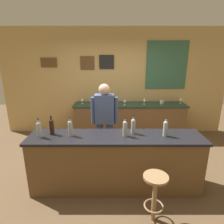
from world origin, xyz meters
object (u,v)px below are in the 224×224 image
Objects in this scene: bar_stool at (155,191)px; wine_glass_c at (125,101)px; wine_glass_e at (181,99)px; wine_bottle_f at (166,128)px; wine_bottle_a at (39,129)px; bartender at (105,119)px; wine_glass_d at (144,100)px; wine_bottle_e at (133,126)px; wine_glass_a at (82,100)px; wine_glass_b at (102,100)px; wine_bottle_d at (125,128)px; coffee_mug at (162,102)px; wine_bottle_b at (52,126)px; wine_bottle_c at (70,128)px.

wine_glass_c reaches higher than bar_stool.
wine_bottle_f is at bearing -114.43° from wine_glass_e.
wine_glass_c is at bearing 94.96° from bar_stool.
bartender is at bearing 39.56° from wine_bottle_a.
bartender reaches higher than wine_bottle_f.
wine_bottle_f is 1.97× the size of wine_glass_d.
wine_bottle_f is (0.49, -0.10, 0.00)m from wine_bottle_e.
wine_glass_d is (1.60, -0.05, 0.00)m from wine_glass_a.
wine_bottle_a is at bearing -112.16° from wine_glass_b.
wine_bottle_e is at bearing -60.84° from wine_glass_a.
bartender is 1.23m from wine_bottle_f.
wine_glass_b and wine_glass_c have the same top height.
bar_stool is 0.98m from wine_bottle_d.
wine_glass_b is (-1.08, 2.05, -0.05)m from wine_bottle_f.
coffee_mug is (-0.52, -0.08, -0.06)m from wine_glass_e.
bar_stool is 2.91m from wine_glass_b.
wine_glass_c is at bearing -8.66° from wine_glass_b.
bartender is 1.07m from wine_bottle_b.
coffee_mug is (0.45, 0.03, -0.06)m from wine_glass_d.
bartender reaches higher than wine_bottle_a.
wine_glass_b is at bearing 178.94° from wine_glass_d.
wine_bottle_d is at bearing -179.86° from wine_bottle_f.
wine_bottle_a and wine_bottle_b have the same top height.
wine_glass_c is (1.43, 2.01, -0.05)m from wine_bottle_a.
wine_glass_c is 0.51m from wine_glass_d.
bar_stool is 4.39× the size of wine_glass_d.
coffee_mug is at bearing 77.65° from wine_bottle_f.
coffee_mug is at bearing -0.49° from wine_glass_a.
wine_bottle_c reaches higher than wine_glass_e.
wine_bottle_c is 1.00× the size of wine_bottle_f.
wine_bottle_f is at bearing 68.47° from bar_stool.
wine_bottle_f is (0.97, -0.75, 0.12)m from bartender.
wine_bottle_c is at bearing -86.54° from wine_glass_a.
wine_bottle_c reaches higher than wine_glass_b.
bar_stool is at bearing -85.04° from wine_glass_c.
wine_glass_a and wine_glass_b have the same top height.
wine_glass_d is (0.97, 1.28, 0.07)m from bartender.
wine_glass_e is 0.53m from coffee_mug.
wine_glass_d is at bearing 53.96° from wine_bottle_c.
bar_stool is 4.39× the size of wine_glass_b.
wine_bottle_f is (0.27, 0.69, 0.60)m from bar_stool.
bartender reaches higher than wine_glass_b.
wine_glass_e is 1.24× the size of coffee_mug.
wine_glass_b is at bearing 117.72° from wine_bottle_f.
wine_bottle_d is 2.45× the size of coffee_mug.
wine_bottle_a is 1.97× the size of wine_glass_b.
wine_glass_a reaches higher than bar_stool.
wine_glass_c is 1.00× the size of wine_glass_d.
wine_bottle_a reaches higher than bar_stool.
bartender is at bearing -137.30° from coffee_mug.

